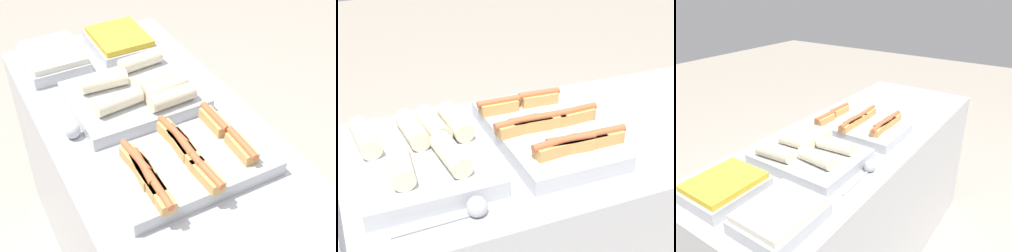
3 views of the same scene
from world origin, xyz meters
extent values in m
cube|color=#B7BABF|center=(0.00, 0.00, 0.45)|extent=(1.89, 0.71, 0.90)
cube|color=#B7BABF|center=(0.03, 0.00, 0.92)|extent=(0.31, 0.50, 0.05)
cube|color=tan|center=(0.13, -0.15, 0.96)|extent=(0.13, 0.05, 0.04)
cylinder|color=#CC6038|center=(0.13, -0.15, 0.98)|extent=(0.15, 0.02, 0.02)
cube|color=tan|center=(0.08, 0.16, 0.96)|extent=(0.13, 0.05, 0.04)
cylinder|color=#CC6038|center=(0.08, 0.16, 0.98)|extent=(0.15, 0.03, 0.02)
cube|color=tan|center=(0.03, -0.15, 0.96)|extent=(0.13, 0.06, 0.04)
cylinder|color=#CC6038|center=(0.03, -0.15, 0.98)|extent=(0.15, 0.04, 0.02)
cube|color=tan|center=(-0.02, 0.00, 0.96)|extent=(0.13, 0.05, 0.04)
cylinder|color=#CC6038|center=(-0.02, 0.00, 0.98)|extent=(0.15, 0.03, 0.02)
cube|color=tan|center=(-0.07, 0.15, 0.96)|extent=(0.13, 0.05, 0.04)
cylinder|color=#CC6038|center=(-0.07, 0.15, 0.98)|extent=(0.15, 0.02, 0.02)
cube|color=tan|center=(-0.02, -0.15, 0.96)|extent=(0.13, 0.06, 0.04)
cylinder|color=#CC6038|center=(-0.02, -0.15, 0.98)|extent=(0.15, 0.04, 0.02)
cube|color=tan|center=(0.13, 0.00, 0.96)|extent=(0.13, 0.05, 0.04)
cylinder|color=#CC6038|center=(0.13, 0.00, 0.98)|extent=(0.15, 0.03, 0.02)
cube|color=tan|center=(0.08, -0.15, 0.96)|extent=(0.13, 0.05, 0.04)
cylinder|color=#CC6038|center=(0.08, -0.15, 0.98)|extent=(0.15, 0.02, 0.02)
cube|color=tan|center=(0.03, 0.00, 0.96)|extent=(0.13, 0.05, 0.04)
cylinder|color=#CC6038|center=(0.03, 0.00, 0.98)|extent=(0.15, 0.03, 0.02)
cube|color=tan|center=(-0.07, 0.00, 0.96)|extent=(0.13, 0.06, 0.04)
cylinder|color=#CC6038|center=(-0.07, 0.00, 0.98)|extent=(0.15, 0.04, 0.02)
cube|color=#B7BABF|center=(-0.37, 0.00, 0.92)|extent=(0.37, 0.45, 0.05)
cylinder|color=beige|center=(-0.50, 0.09, 0.98)|extent=(0.07, 0.17, 0.06)
cylinder|color=beige|center=(-0.43, -0.09, 0.98)|extent=(0.07, 0.17, 0.06)
cylinder|color=beige|center=(-0.37, 0.09, 0.98)|extent=(0.07, 0.17, 0.06)
cylinder|color=beige|center=(-0.30, 0.09, 0.98)|extent=(0.08, 0.17, 0.06)
cylinder|color=beige|center=(-0.30, -0.09, 0.98)|extent=(0.08, 0.17, 0.06)
cylinder|color=beige|center=(-0.24, 0.08, 0.98)|extent=(0.07, 0.17, 0.06)
cube|color=#B7BABF|center=(-0.75, -0.18, 0.92)|extent=(0.28, 0.23, 0.05)
cube|color=silver|center=(-0.75, -0.18, 0.96)|extent=(0.25, 0.21, 0.02)
cube|color=#B7BABF|center=(-0.75, 0.11, 0.92)|extent=(0.28, 0.23, 0.05)
cube|color=gold|center=(-0.75, 0.11, 0.96)|extent=(0.25, 0.21, 0.02)
cylinder|color=#B2B5BA|center=(-0.40, -0.26, 0.90)|extent=(0.21, 0.02, 0.01)
sphere|color=#B2B5BA|center=(-0.29, -0.26, 0.92)|extent=(0.05, 0.05, 0.05)
camera|label=1|loc=(0.90, -0.53, 1.92)|focal=50.00mm
camera|label=2|loc=(-0.57, -1.12, 1.64)|focal=50.00mm
camera|label=3|loc=(-1.35, -0.85, 1.65)|focal=35.00mm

